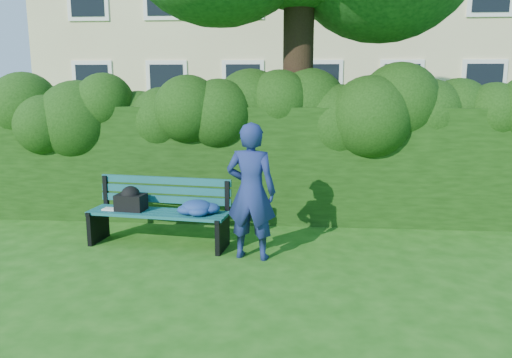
{
  "coord_description": "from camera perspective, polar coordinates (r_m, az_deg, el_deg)",
  "views": [
    {
      "loc": [
        0.53,
        -5.64,
        2.19
      ],
      "look_at": [
        0.0,
        0.6,
        0.95
      ],
      "focal_mm": 35.0,
      "sensor_mm": 36.0,
      "label": 1
    }
  ],
  "objects": [
    {
      "name": "ground",
      "position": [
        6.07,
        -0.49,
        -9.94
      ],
      "size": [
        80.0,
        80.0,
        0.0
      ],
      "primitive_type": "plane",
      "color": "#1D5812",
      "rests_on": "ground"
    },
    {
      "name": "hedge",
      "position": [
        7.96,
        0.97,
        1.88
      ],
      "size": [
        10.0,
        1.0,
        1.8
      ],
      "color": "black",
      "rests_on": "ground"
    },
    {
      "name": "park_bench",
      "position": [
        6.8,
        -10.43,
        -3.4
      ],
      "size": [
        1.94,
        0.79,
        0.89
      ],
      "rotation": [
        0.0,
        0.0,
        -0.13
      ],
      "color": "#0F484B",
      "rests_on": "ground"
    },
    {
      "name": "man_reading",
      "position": [
        6.11,
        -0.57,
        -1.45
      ],
      "size": [
        0.68,
        0.5,
        1.7
      ],
      "primitive_type": "imported",
      "rotation": [
        0.0,
        0.0,
        2.98
      ],
      "color": "navy",
      "rests_on": "ground"
    }
  ]
}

